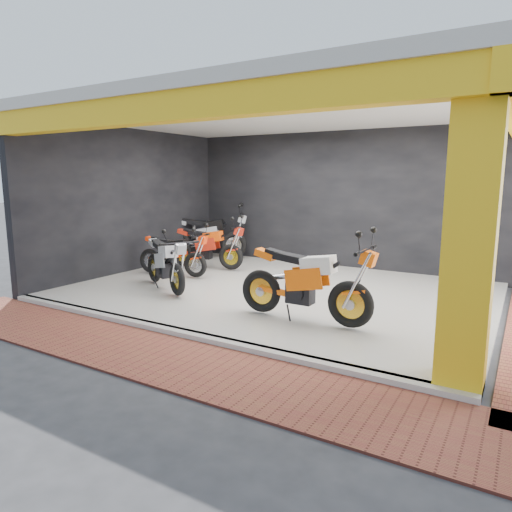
{
  "coord_description": "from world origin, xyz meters",
  "views": [
    {
      "loc": [
        4.26,
        -6.02,
        2.33
      ],
      "look_at": [
        -0.05,
        1.16,
        0.9
      ],
      "focal_mm": 32.0,
      "sensor_mm": 36.0,
      "label": 1
    }
  ],
  "objects": [
    {
      "name": "moto_row_c",
      "position": [
        -1.89,
        3.06,
        0.74
      ],
      "size": [
        2.21,
        1.14,
        1.29
      ],
      "primitive_type": null,
      "rotation": [
        0.0,
        0.0,
        0.18
      ],
      "color": "red",
      "rests_on": "showroom_floor"
    },
    {
      "name": "showroom_floor",
      "position": [
        0.0,
        2.0,
        0.05
      ],
      "size": [
        8.0,
        6.0,
        0.1
      ],
      "primitive_type": "cube",
      "color": "silver",
      "rests_on": "ground"
    },
    {
      "name": "moto_hero",
      "position": [
        2.1,
        0.32,
        0.83
      ],
      "size": [
        2.39,
        0.9,
        1.46
      ],
      "primitive_type": null,
      "rotation": [
        0.0,
        0.0,
        -0.01
      ],
      "color": "#FF620A",
      "rests_on": "showroom_floor"
    },
    {
      "name": "corner_column",
      "position": [
        3.75,
        -0.75,
        1.75
      ],
      "size": [
        0.5,
        0.5,
        3.5
      ],
      "primitive_type": "cube",
      "color": "yellow",
      "rests_on": "ground"
    },
    {
      "name": "back_wall",
      "position": [
        0.0,
        5.1,
        1.75
      ],
      "size": [
        8.2,
        0.2,
        3.5
      ],
      "primitive_type": "cube",
      "color": "black",
      "rests_on": "ground"
    },
    {
      "name": "moto_row_b",
      "position": [
        -2.1,
        1.92,
        0.69
      ],
      "size": [
        1.99,
        0.93,
        1.17
      ],
      "primitive_type": null,
      "rotation": [
        0.0,
        0.0,
        0.12
      ],
      "color": "#FF370A",
      "rests_on": "showroom_floor"
    },
    {
      "name": "moto_row_a",
      "position": [
        -1.38,
        0.47,
        0.73
      ],
      "size": [
        2.19,
        1.66,
        1.27
      ],
      "primitive_type": null,
      "rotation": [
        0.0,
        0.0,
        -0.5
      ],
      "color": "#999CA0",
      "rests_on": "showroom_floor"
    },
    {
      "name": "header_beam_front",
      "position": [
        0.0,
        -1.0,
        3.3
      ],
      "size": [
        8.4,
        0.3,
        0.4
      ],
      "primitive_type": "cube",
      "color": "yellow",
      "rests_on": "corner_column"
    },
    {
      "name": "floor_kerb",
      "position": [
        0.0,
        -1.02,
        0.05
      ],
      "size": [
        8.0,
        0.2,
        0.1
      ],
      "primitive_type": "cube",
      "color": "silver",
      "rests_on": "ground"
    },
    {
      "name": "moto_row_d",
      "position": [
        -2.78,
        4.5,
        0.84
      ],
      "size": [
        2.57,
        1.92,
        1.48
      ],
      "primitive_type": null,
      "rotation": [
        0.0,
        0.0,
        0.48
      ],
      "color": "#989B9F",
      "rests_on": "showroom_floor"
    },
    {
      "name": "ground",
      "position": [
        0.0,
        0.0,
        0.0
      ],
      "size": [
        80.0,
        80.0,
        0.0
      ],
      "primitive_type": "plane",
      "color": "#2D2D30",
      "rests_on": "ground"
    },
    {
      "name": "showroom_ceiling",
      "position": [
        0.0,
        2.0,
        3.6
      ],
      "size": [
        8.4,
        6.4,
        0.2
      ],
      "primitive_type": "cube",
      "color": "beige",
      "rests_on": "corner_column"
    },
    {
      "name": "paver_front",
      "position": [
        0.0,
        -1.8,
        0.01
      ],
      "size": [
        9.0,
        1.4,
        0.03
      ],
      "primitive_type": "cube",
      "color": "brown",
      "rests_on": "ground"
    },
    {
      "name": "left_wall",
      "position": [
        -4.1,
        2.0,
        1.75
      ],
      "size": [
        0.2,
        6.2,
        3.5
      ],
      "primitive_type": "cube",
      "color": "black",
      "rests_on": "ground"
    }
  ]
}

